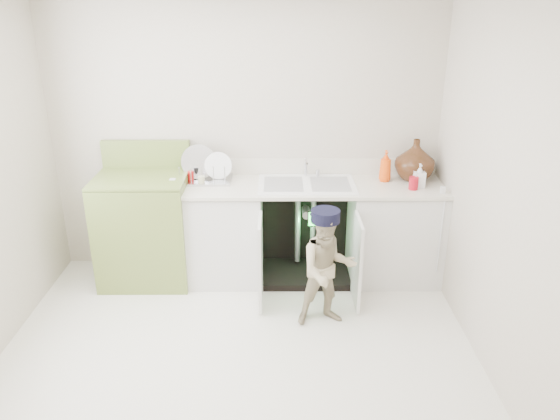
# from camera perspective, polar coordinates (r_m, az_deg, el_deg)

# --- Properties ---
(ground) EXTENTS (3.50, 3.50, 0.00)m
(ground) POSITION_cam_1_polar(r_m,az_deg,el_deg) (4.15, -4.40, -14.86)
(ground) COLOR beige
(ground) RESTS_ON ground
(room_shell) EXTENTS (6.00, 5.50, 1.26)m
(room_shell) POSITION_cam_1_polar(r_m,az_deg,el_deg) (3.55, -4.98, 1.49)
(room_shell) COLOR beige
(room_shell) RESTS_ON ground
(counter_run) EXTENTS (2.44, 1.02, 1.27)m
(counter_run) POSITION_cam_1_polar(r_m,az_deg,el_deg) (4.96, 3.21, -1.83)
(counter_run) COLOR silver
(counter_run) RESTS_ON ground
(avocado_stove) EXTENTS (0.79, 0.65, 1.23)m
(avocado_stove) POSITION_cam_1_polar(r_m,az_deg,el_deg) (5.05, -13.89, -1.72)
(avocado_stove) COLOR olive
(avocado_stove) RESTS_ON ground
(repair_worker) EXTENTS (0.52, 0.65, 0.96)m
(repair_worker) POSITION_cam_1_polar(r_m,az_deg,el_deg) (4.27, 4.97, -6.03)
(repair_worker) COLOR tan
(repair_worker) RESTS_ON ground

